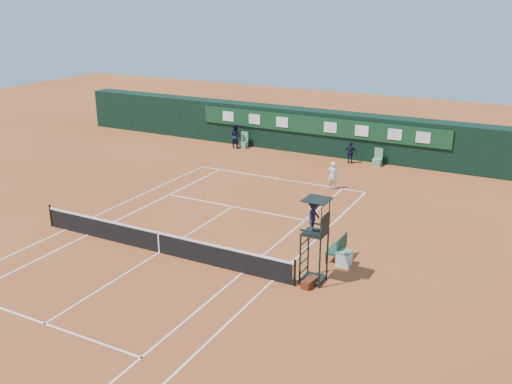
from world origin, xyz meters
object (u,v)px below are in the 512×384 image
(player_bench, at_px, (338,247))
(player, at_px, (333,175))
(cooler, at_px, (344,258))
(umpire_chair, at_px, (315,223))
(tennis_net, at_px, (159,242))

(player_bench, xyz_separation_m, player, (-3.50, 8.66, 0.22))
(cooler, bearing_deg, player_bench, 135.91)
(umpire_chair, xyz_separation_m, cooler, (0.60, 1.89, -2.13))
(player_bench, xyz_separation_m, cooler, (0.40, -0.39, -0.27))
(tennis_net, bearing_deg, umpire_chair, 5.56)
(umpire_chair, height_order, cooler, umpire_chair)
(player_bench, bearing_deg, player, 112.00)
(tennis_net, relative_size, cooler, 20.00)
(umpire_chair, bearing_deg, tennis_net, -174.44)
(player, bearing_deg, cooler, 93.45)
(umpire_chair, distance_m, player, 11.55)
(tennis_net, height_order, cooler, tennis_net)
(tennis_net, xyz_separation_m, player_bench, (7.08, 2.95, 0.09))
(player_bench, bearing_deg, tennis_net, -157.38)
(player_bench, distance_m, cooler, 0.62)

